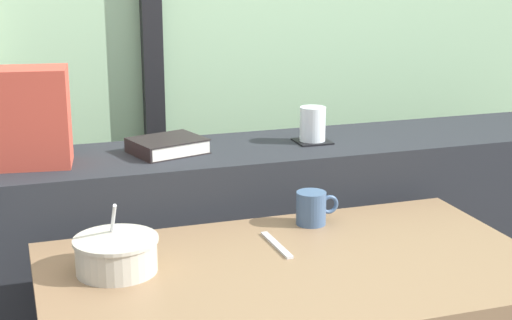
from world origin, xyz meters
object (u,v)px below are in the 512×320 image
object	(u,v)px
breakfast_table	(295,311)
closed_book	(167,146)
throw_pillow	(6,118)
fork_utensil	(277,245)
soup_bowl	(116,254)
ceramic_mug	(312,208)
coaster_square	(312,141)
juice_glass	(313,125)

from	to	relation	value
breakfast_table	closed_book	bearing A→B (deg)	104.88
throw_pillow	fork_utensil	size ratio (longest dim) A/B	1.88
throw_pillow	fork_utensil	xyz separation A→B (m)	(0.58, -0.47, -0.25)
soup_bowl	throw_pillow	bearing A→B (deg)	111.97
soup_bowl	ceramic_mug	bearing A→B (deg)	15.79
coaster_square	closed_book	world-z (taller)	closed_book
coaster_square	soup_bowl	world-z (taller)	soup_bowl
closed_book	throw_pillow	bearing A→B (deg)	-179.06
closed_book	throw_pillow	world-z (taller)	throw_pillow
breakfast_table	juice_glass	distance (m)	0.70
coaster_square	throw_pillow	bearing A→B (deg)	179.55
juice_glass	coaster_square	bearing A→B (deg)	0.00
coaster_square	breakfast_table	bearing A→B (deg)	-115.59
closed_book	soup_bowl	bearing A→B (deg)	-113.75
soup_bowl	ceramic_mug	distance (m)	0.54
closed_book	soup_bowl	size ratio (longest dim) A/B	1.24
coaster_square	closed_book	distance (m)	0.44
juice_glass	fork_utensil	xyz separation A→B (m)	(-0.28, -0.46, -0.17)
closed_book	soup_bowl	distance (m)	0.56
soup_bowl	fork_utensil	xyz separation A→B (m)	(0.38, 0.03, -0.04)
coaster_square	soup_bowl	bearing A→B (deg)	-143.26
juice_glass	throw_pillow	world-z (taller)	throw_pillow
juice_glass	closed_book	distance (m)	0.44
breakfast_table	throw_pillow	distance (m)	0.90
juice_glass	closed_book	world-z (taller)	juice_glass
closed_book	ceramic_mug	world-z (taller)	closed_book
soup_bowl	ceramic_mug	xyz separation A→B (m)	(0.52, 0.15, 0.00)
coaster_square	closed_book	size ratio (longest dim) A/B	0.44
coaster_square	ceramic_mug	xyz separation A→B (m)	(-0.14, -0.35, -0.08)
breakfast_table	throw_pillow	size ratio (longest dim) A/B	3.48
breakfast_table	ceramic_mug	xyz separation A→B (m)	(0.14, 0.24, 0.15)
coaster_square	throw_pillow	size ratio (longest dim) A/B	0.31
coaster_square	throw_pillow	distance (m)	0.87
coaster_square	juice_glass	bearing A→B (deg)	180.00
coaster_square	ceramic_mug	distance (m)	0.38
coaster_square	ceramic_mug	world-z (taller)	coaster_square
juice_glass	ceramic_mug	size ratio (longest dim) A/B	0.90
breakfast_table	throw_pillow	bearing A→B (deg)	134.69
breakfast_table	coaster_square	world-z (taller)	coaster_square
throw_pillow	ceramic_mug	distance (m)	0.83
coaster_square	soup_bowl	distance (m)	0.83
breakfast_table	juice_glass	xyz separation A→B (m)	(0.28, 0.58, 0.29)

